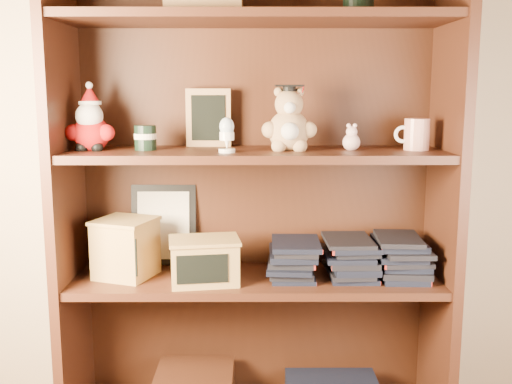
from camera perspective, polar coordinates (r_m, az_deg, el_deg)
bookcase at (r=1.90m, az=-0.08°, el=-0.96°), size 1.20×0.35×1.60m
shelf_lower at (r=1.91m, az=-0.00°, el=-8.36°), size 1.14×0.33×0.02m
shelf_upper at (r=1.83m, az=-0.00°, el=3.63°), size 1.14×0.33×0.02m
santa_plush at (r=1.88m, az=-15.49°, el=6.19°), size 0.15×0.11×0.21m
teachers_tin at (r=1.86m, az=-10.49°, el=5.13°), size 0.07×0.07×0.08m
chalkboard_plaque at (r=1.94m, az=-4.54°, el=6.97°), size 0.14×0.08×0.19m
egg_cup at (r=1.75m, az=-2.80°, el=5.57°), size 0.05×0.05×0.10m
grad_teddy_bear at (r=1.82m, az=3.16°, el=6.40°), size 0.17×0.14×0.20m
pink_figurine at (r=1.85m, az=9.08°, el=4.94°), size 0.05×0.05×0.08m
teacher_mug at (r=1.89m, az=15.00°, el=5.33°), size 0.11×0.08×0.10m
certificate_frame at (r=2.03m, az=-8.77°, el=-3.11°), size 0.22×0.06×0.27m
treats_box at (r=1.93m, az=-12.30°, el=-5.19°), size 0.22×0.22×0.18m
pencils_box at (r=1.83m, az=-4.94°, el=-6.51°), size 0.23×0.18×0.14m
book_stack_left at (r=1.90m, az=3.51°, el=-6.38°), size 0.14×0.20×0.11m
book_stack_mid at (r=1.92m, az=8.98°, el=-6.08°), size 0.14×0.20×0.13m
book_stack_right at (r=1.95m, az=13.62°, el=-5.98°), size 0.14×0.20×0.13m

